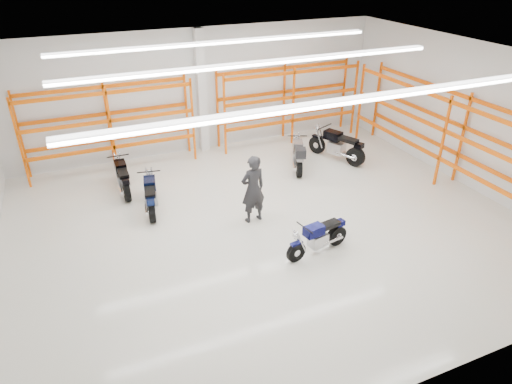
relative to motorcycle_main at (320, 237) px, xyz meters
name	(u,v)px	position (x,y,z in m)	size (l,w,h in m)	color
ground	(267,223)	(-0.68, 1.77, -0.43)	(14.00, 14.00, 0.00)	beige
room_shell	(268,112)	(-0.68, 1.79, 2.85)	(14.02, 12.02, 4.51)	silver
motorcycle_main	(320,237)	(0.00, 0.00, 0.00)	(1.87, 0.63, 0.92)	black
motorcycle_back_a	(123,178)	(-4.09, 5.30, 0.05)	(0.69, 2.09, 1.03)	black
motorcycle_back_b	(151,196)	(-3.52, 3.77, 0.05)	(0.78, 2.07, 1.02)	black
motorcycle_back_c	(298,156)	(1.78, 4.54, 0.10)	(1.12, 2.08, 1.12)	black
motorcycle_back_d	(339,146)	(3.51, 4.69, 0.11)	(1.17, 2.22, 1.16)	black
standing_man	(253,189)	(-0.97, 2.08, 0.57)	(0.73, 0.48, 2.01)	black
structural_column	(202,92)	(-0.68, 7.59, 1.82)	(0.32, 0.32, 4.50)	white
pallet_racking_back_left	(109,120)	(-4.08, 7.25, 1.35)	(5.67, 0.87, 3.00)	#EC6300
pallet_racking_back_right	(289,97)	(2.72, 7.25, 1.35)	(5.67, 0.87, 3.00)	#EC6300
pallet_racking_side	(454,131)	(5.80, 1.77, 1.38)	(0.87, 9.07, 3.00)	#EC6300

